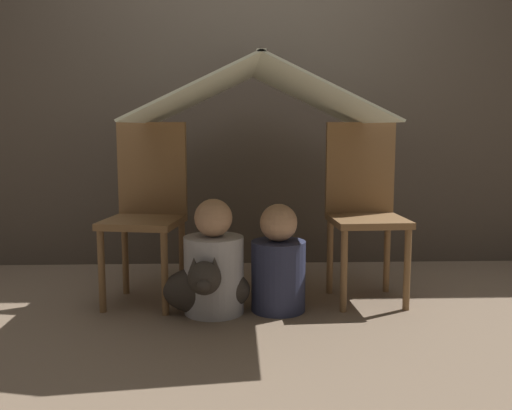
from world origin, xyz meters
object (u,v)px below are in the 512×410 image
object	(u,v)px
chair_right	(364,204)
person_second	(278,265)
chair_left	(147,205)
person_front	(214,266)
dog	(206,288)

from	to	relation	value
chair_right	person_second	world-z (taller)	chair_right
chair_left	person_second	world-z (taller)	chair_left
person_front	dog	xyz separation A→B (m)	(-0.04, -0.06, -0.10)
person_front	dog	bearing A→B (deg)	-121.54
chair_right	person_second	size ratio (longest dim) A/B	1.74
chair_left	dog	size ratio (longest dim) A/B	2.19
person_front	person_second	distance (m)	0.33
chair_right	dog	xyz separation A→B (m)	(-0.86, -0.30, -0.38)
dog	person_second	bearing A→B (deg)	12.84
chair_left	person_front	bearing A→B (deg)	-22.91
dog	person_front	bearing A→B (deg)	58.46
chair_left	person_second	xyz separation A→B (m)	(0.70, -0.22, -0.29)
chair_left	dog	distance (m)	0.59
chair_right	person_front	distance (m)	0.90
chair_right	person_second	bearing A→B (deg)	-159.05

